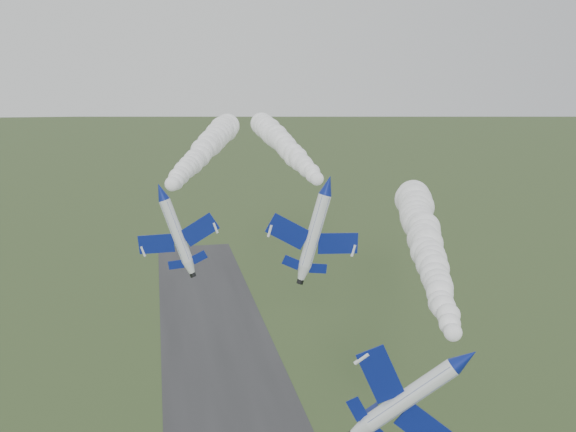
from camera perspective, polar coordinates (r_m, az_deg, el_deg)
The scene contains 6 objects.
jet_lead at distance 59.69m, azimuth 15.50°, elevation -12.17°, with size 7.84×14.08×9.24m.
smoke_trail_jet_lead at distance 89.73m, azimuth 12.19°, elevation -2.39°, with size 5.90×58.72×5.90m, color white, non-canonical shape.
jet_pair_left at distance 74.10m, azimuth -11.24°, elevation 2.14°, with size 9.34×11.49×3.79m.
smoke_trail_jet_pair_left at distance 103.81m, azimuth -7.33°, elevation 6.02°, with size 4.77×56.15×4.77m, color white, non-canonical shape.
jet_pair_right at distance 78.47m, azimuth 3.58°, elevation 2.76°, with size 11.36×14.12×4.36m.
smoke_trail_jet_pair_right at distance 110.87m, azimuth -0.40°, elevation 6.38°, with size 4.74×59.22×4.74m, color white, non-canonical shape.
Camera 1 is at (-11.08, -55.70, 55.78)m, focal length 40.00 mm.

